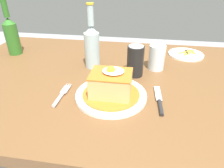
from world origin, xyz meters
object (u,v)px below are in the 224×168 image
Objects in this scene: knife at (160,103)px; beer_bottle_green at (11,34)px; side_plate_fries at (186,54)px; main_plate at (111,95)px; fork at (61,96)px; soda_can at (135,61)px; drinking_glass at (156,59)px; beer_bottle_clear at (92,45)px.

knife is 0.62× the size of beer_bottle_green.
side_plate_fries is at bearing 71.94° from knife.
beer_bottle_green reaches higher than main_plate.
beer_bottle_green is at bearing 154.56° from knife.
fork is 1.14× the size of soda_can.
beer_bottle_green is (-0.37, 0.35, 0.09)m from fork.
side_plate_fries is (0.15, 0.45, -0.00)m from knife.
drinking_glass is (0.15, 0.25, 0.04)m from main_plate.
fork and knife have the same top height.
fork is 1.35× the size of drinking_glass.
fork is at bearing -138.99° from drinking_glass.
soda_can is at bearing -15.49° from beer_bottle_clear.
fork is 0.32m from soda_can.
beer_bottle_green is 1.56× the size of side_plate_fries.
beer_bottle_green is 0.43m from beer_bottle_clear.
knife is 0.97× the size of side_plate_fries.
soda_can reaches higher than main_plate.
drinking_glass is at bearing 41.01° from fork.
beer_bottle_clear reaches higher than knife.
main_plate is at bearing -111.00° from soda_can.
main_plate is 0.20m from soda_can.
fork is (-0.17, -0.03, -0.00)m from main_plate.
fork is at bearing -177.80° from knife.
main_plate is 1.95× the size of soda_can.
beer_bottle_green reaches higher than drinking_glass.
main_plate is at bearing -121.71° from drinking_glass.
soda_can is 0.47× the size of beer_bottle_clear.
soda_can reaches higher than knife.
knife is at bearing -41.31° from beer_bottle_clear.
beer_bottle_clear reaches higher than side_plate_fries.
beer_bottle_green is at bearing 149.71° from main_plate.
beer_bottle_clear is at bearing -11.74° from beer_bottle_green.
soda_can is 0.35m from side_plate_fries.
knife is (0.16, -0.02, -0.00)m from main_plate.
beer_bottle_green is (-0.61, 0.14, 0.04)m from soda_can.
beer_bottle_clear is at bearing 117.51° from main_plate.
side_plate_fries is (0.48, 0.46, -0.00)m from fork.
fork is 0.52m from beer_bottle_green.
fork is 0.43m from drinking_glass.
drinking_glass is at bearing -5.51° from beer_bottle_green.
beer_bottle_green is at bearing 137.12° from fork.
fork is 0.66m from side_plate_fries.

